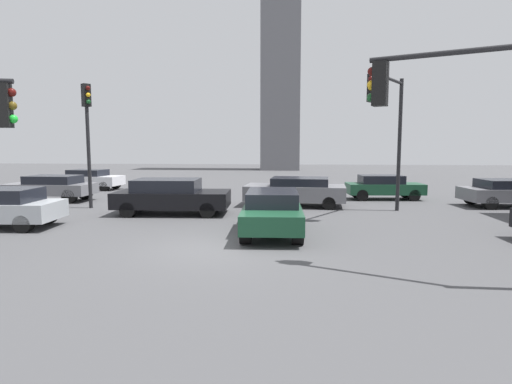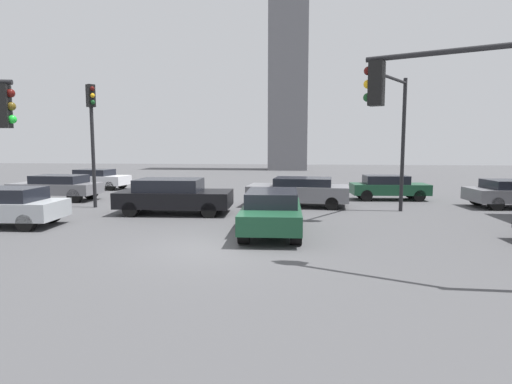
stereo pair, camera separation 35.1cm
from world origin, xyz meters
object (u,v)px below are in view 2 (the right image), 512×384
object	(u,v)px
car_5	(174,195)
car_7	(272,211)
traffic_light_2	(467,107)
car_4	(0,206)
traffic_light_0	(391,114)
car_2	(57,187)
traffic_light_1	(92,123)
car_8	(388,187)
car_6	(97,179)
car_0	(299,191)

from	to	relation	value
car_5	car_7	world-z (taller)	car_5
traffic_light_2	car_4	size ratio (longest dim) A/B	1.16
traffic_light_0	traffic_light_2	size ratio (longest dim) A/B	1.11
car_2	car_4	size ratio (longest dim) A/B	1.00
traffic_light_1	traffic_light_0	bearing A→B (deg)	34.48
car_2	car_4	world-z (taller)	car_4
car_7	car_8	bearing A→B (deg)	146.95
car_6	traffic_light_2	bearing A→B (deg)	-40.64
traffic_light_1	traffic_light_2	bearing A→B (deg)	3.59
traffic_light_2	car_0	bearing A→B (deg)	-47.52
traffic_light_0	car_2	distance (m)	16.85
car_5	car_6	bearing A→B (deg)	128.45
car_5	car_7	distance (m)	5.62
traffic_light_2	car_0	world-z (taller)	traffic_light_2
car_0	car_8	bearing A→B (deg)	-144.05
car_0	car_7	bearing A→B (deg)	86.82
traffic_light_2	car_2	xyz separation A→B (m)	(-16.04, 11.43, -2.94)
car_5	traffic_light_1	bearing A→B (deg)	159.33
car_6	car_8	world-z (taller)	car_6
car_0	car_6	distance (m)	14.75
traffic_light_2	car_8	world-z (taller)	traffic_light_2
traffic_light_1	car_2	distance (m)	4.99
car_2	car_5	xyz separation A→B (m)	(7.34, -3.59, 0.05)
car_0	car_2	xyz separation A→B (m)	(-12.58, 0.86, -0.00)
traffic_light_2	car_2	world-z (taller)	traffic_light_2
traffic_light_0	traffic_light_1	xyz separation A→B (m)	(-12.99, 1.09, -0.22)
traffic_light_0	car_6	xyz separation A→B (m)	(-16.82, 8.97, -3.40)
traffic_light_2	car_8	distance (m)	13.79
car_2	car_5	world-z (taller)	car_5
car_2	car_6	size ratio (longest dim) A/B	1.09
car_2	car_8	world-z (taller)	car_2
car_0	car_8	distance (m)	5.47
traffic_light_1	car_4	xyz separation A→B (m)	(-1.12, -4.76, -3.14)
car_4	car_7	size ratio (longest dim) A/B	0.98
traffic_light_1	car_2	xyz separation A→B (m)	(-3.19, 2.21, -3.15)
traffic_light_0	car_5	bearing A→B (deg)	-56.68
traffic_light_1	car_6	world-z (taller)	traffic_light_1
car_0	car_4	xyz separation A→B (m)	(-10.52, -6.10, -0.00)
car_0	car_4	bearing A→B (deg)	34.90
car_0	car_7	size ratio (longest dim) A/B	1.07
traffic_light_0	car_4	bearing A→B (deg)	-43.98
car_6	car_7	distance (m)	17.78
traffic_light_0	car_8	bearing A→B (deg)	-160.25
car_7	traffic_light_1	bearing A→B (deg)	-121.55
car_7	traffic_light_0	bearing A→B (deg)	128.93
traffic_light_2	car_4	bearing A→B (deg)	6.66
car_8	car_0	bearing A→B (deg)	-152.39
car_2	car_6	distance (m)	5.71
car_2	car_6	xyz separation A→B (m)	(-0.64, 5.67, -0.03)
traffic_light_0	car_2	xyz separation A→B (m)	(-16.17, 3.30, -3.37)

